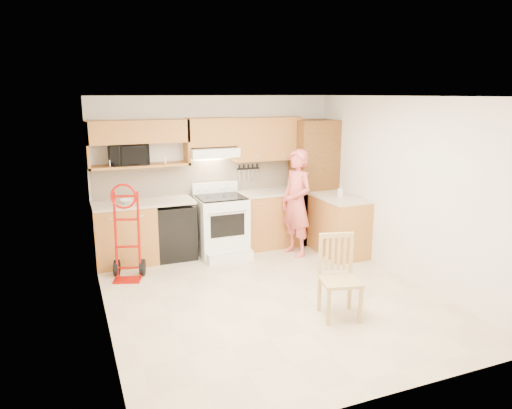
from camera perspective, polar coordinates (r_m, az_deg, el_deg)
floor at (r=6.20m, az=1.77°, el=-11.04°), size 4.00×4.50×0.02m
ceiling at (r=5.65m, az=1.95°, el=12.96°), size 4.00×4.50×0.02m
wall_back at (r=7.88m, az=-4.82°, el=3.78°), size 4.00×0.02×2.50m
wall_front at (r=3.92m, az=15.43°, el=-6.43°), size 4.00×0.02×2.50m
wall_left at (r=5.33m, az=-18.33°, el=-1.42°), size 0.02×4.50×2.50m
wall_right at (r=6.84m, az=17.45°, el=1.78°), size 0.02×4.50×2.50m
backsplash at (r=7.86m, az=-4.76°, el=3.39°), size 3.92×0.03×0.55m
lower_cab_left at (r=7.45m, az=-15.45°, el=-3.53°), size 0.90×0.60×0.90m
dishwasher at (r=7.57m, az=-9.79°, el=-3.17°), size 0.60×0.60×0.85m
lower_cab_right at (r=8.04m, az=1.61°, el=-1.81°), size 1.14×0.60×0.90m
countertop_left at (r=7.37m, az=-13.36°, el=0.19°), size 1.50×0.63×0.04m
countertop_right at (r=7.94m, az=1.63°, el=1.47°), size 1.14×0.63×0.04m
cab_return_right at (r=7.76m, az=9.90°, el=-2.58°), size 0.60×1.00×0.90m
countertop_return at (r=7.64m, az=10.04°, el=0.81°), size 0.63×1.00×0.04m
pantry_tall at (r=8.27m, az=6.85°, el=2.77°), size 0.70×0.60×2.10m
upper_cab_left at (r=7.34m, az=-13.97°, el=8.50°), size 1.50×0.33×0.34m
upper_shelf_mw at (r=7.40m, az=-13.75°, el=4.56°), size 1.50×0.33×0.04m
upper_cab_center at (r=7.59m, az=-5.40°, el=8.66°), size 0.76×0.33×0.44m
upper_cab_right at (r=7.93m, az=1.28°, el=7.89°), size 1.14×0.33×0.70m
range_hood at (r=7.56m, az=-5.20°, el=6.29°), size 0.76×0.46×0.14m
knife_strip at (r=8.00m, az=-0.93°, el=3.90°), size 0.40×0.05×0.29m
microwave at (r=7.36m, az=-15.09°, el=5.83°), size 0.57×0.39×0.31m
range at (r=7.56m, az=-4.07°, el=-1.96°), size 0.76×1.00×1.12m
person at (r=7.51m, az=4.88°, el=0.18°), size 0.52×0.69×1.70m
hand_truck at (r=6.79m, az=-15.32°, el=-3.75°), size 0.59×0.57×1.22m
dining_chair at (r=5.57m, az=10.08°, el=-8.67°), size 0.53×0.56×0.96m
soap_bottle at (r=7.62m, az=10.07°, el=1.60°), size 0.10×0.11×0.18m
bowl at (r=7.33m, az=-15.16°, el=0.40°), size 0.24×0.24×0.05m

